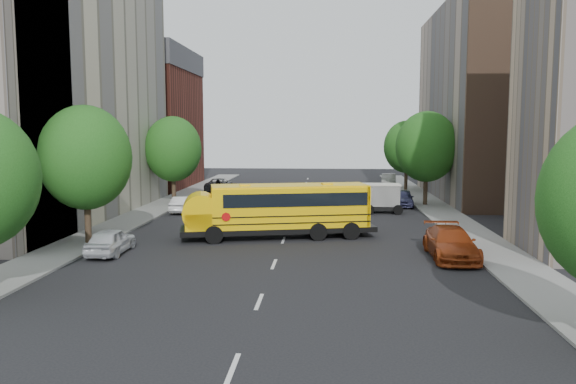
# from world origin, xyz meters

# --- Properties ---
(ground) EXTENTS (120.00, 120.00, 0.00)m
(ground) POSITION_xyz_m (0.00, 0.00, 0.00)
(ground) COLOR black
(ground) RESTS_ON ground
(sidewalk_left) EXTENTS (3.00, 80.00, 0.12)m
(sidewalk_left) POSITION_xyz_m (-11.50, 5.00, 0.06)
(sidewalk_left) COLOR slate
(sidewalk_left) RESTS_ON ground
(sidewalk_right) EXTENTS (3.00, 80.00, 0.12)m
(sidewalk_right) POSITION_xyz_m (11.50, 5.00, 0.06)
(sidewalk_right) COLOR slate
(sidewalk_right) RESTS_ON ground
(lane_markings) EXTENTS (0.15, 64.00, 0.01)m
(lane_markings) POSITION_xyz_m (0.00, 10.00, 0.01)
(lane_markings) COLOR silver
(lane_markings) RESTS_ON ground
(building_left_cream) EXTENTS (10.00, 26.00, 20.00)m
(building_left_cream) POSITION_xyz_m (-18.00, 6.00, 10.00)
(building_left_cream) COLOR beige
(building_left_cream) RESTS_ON ground
(building_left_redbrick) EXTENTS (10.00, 15.00, 13.00)m
(building_left_redbrick) POSITION_xyz_m (-18.00, 28.00, 6.50)
(building_left_redbrick) COLOR maroon
(building_left_redbrick) RESTS_ON ground
(building_right_far) EXTENTS (10.00, 22.00, 18.00)m
(building_right_far) POSITION_xyz_m (18.00, 20.00, 9.00)
(building_right_far) COLOR tan
(building_right_far) RESTS_ON ground
(building_right_sidewall) EXTENTS (10.10, 0.30, 18.00)m
(building_right_sidewall) POSITION_xyz_m (18.00, 9.00, 9.00)
(building_right_sidewall) COLOR brown
(building_right_sidewall) RESTS_ON ground
(street_tree_1) EXTENTS (5.12, 5.12, 7.90)m
(street_tree_1) POSITION_xyz_m (-11.00, -4.00, 4.95)
(street_tree_1) COLOR #38281C
(street_tree_1) RESTS_ON ground
(street_tree_2) EXTENTS (4.99, 4.99, 7.71)m
(street_tree_2) POSITION_xyz_m (-11.00, 14.00, 4.83)
(street_tree_2) COLOR #38281C
(street_tree_2) RESTS_ON ground
(street_tree_4) EXTENTS (5.25, 5.25, 8.10)m
(street_tree_4) POSITION_xyz_m (11.00, 14.00, 5.08)
(street_tree_4) COLOR #38281C
(street_tree_4) RESTS_ON ground
(street_tree_5) EXTENTS (4.86, 4.86, 7.51)m
(street_tree_5) POSITION_xyz_m (11.00, 26.00, 4.70)
(street_tree_5) COLOR #38281C
(street_tree_5) RESTS_ON ground
(school_bus) EXTENTS (11.97, 5.20, 3.30)m
(school_bus) POSITION_xyz_m (-0.48, -1.27, 1.84)
(school_bus) COLOR black
(school_bus) RESTS_ON ground
(safari_truck) EXTENTS (5.36, 2.01, 2.29)m
(safari_truck) POSITION_xyz_m (5.70, 9.62, 1.21)
(safari_truck) COLOR black
(safari_truck) RESTS_ON ground
(parked_car_0) EXTENTS (1.71, 4.11, 1.39)m
(parked_car_0) POSITION_xyz_m (-8.80, -6.31, 0.70)
(parked_car_0) COLOR silver
(parked_car_0) RESTS_ON ground
(parked_car_1) EXTENTS (1.38, 3.91, 1.29)m
(parked_car_1) POSITION_xyz_m (-8.80, 8.78, 0.64)
(parked_car_1) COLOR white
(parked_car_1) RESTS_ON ground
(parked_car_2) EXTENTS (2.66, 5.37, 1.46)m
(parked_car_2) POSITION_xyz_m (-8.80, 23.41, 0.73)
(parked_car_2) COLOR black
(parked_car_2) RESTS_ON ground
(parked_car_3) EXTENTS (2.20, 5.40, 1.57)m
(parked_car_3) POSITION_xyz_m (8.85, -6.09, 0.78)
(parked_car_3) COLOR maroon
(parked_car_3) RESTS_ON ground
(parked_car_4) EXTENTS (2.10, 4.31, 1.42)m
(parked_car_4) POSITION_xyz_m (9.07, 13.45, 0.71)
(parked_car_4) COLOR #35365D
(parked_car_4) RESTS_ON ground
(parked_car_5) EXTENTS (2.04, 4.67, 1.49)m
(parked_car_5) POSITION_xyz_m (9.60, 29.88, 0.75)
(parked_car_5) COLOR gray
(parked_car_5) RESTS_ON ground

